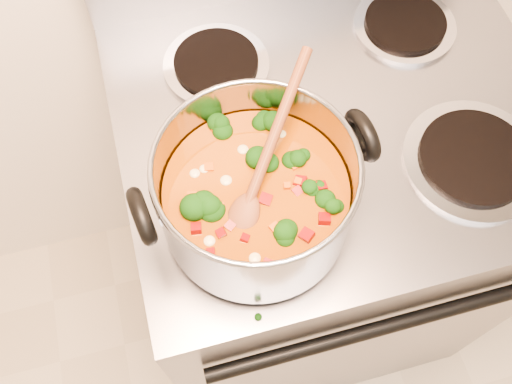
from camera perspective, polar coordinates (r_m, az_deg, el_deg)
electric_range at (r=1.34m, az=5.76°, el=-3.18°), size 0.72×0.66×1.08m
stockpot at (r=0.77m, az=0.01°, el=-0.26°), size 0.33×0.27×0.16m
wooden_spoon at (r=0.74m, az=0.37°, el=1.89°), size 0.18×0.22×0.11m
cooktop_crumbs at (r=0.82m, az=1.73°, el=-6.49°), size 0.36×0.11×0.01m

